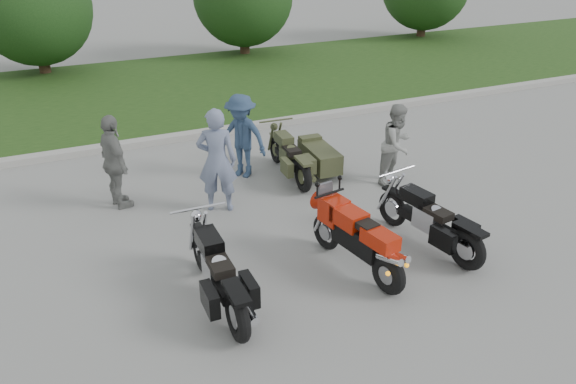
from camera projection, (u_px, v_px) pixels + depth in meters
name	position (u px, v px, depth m)	size (l,w,h in m)	color
ground	(305.00, 264.00, 8.65)	(80.00, 80.00, 0.00)	gray
curb	(197.00, 134.00, 13.51)	(60.00, 0.30, 0.15)	#A7A49D
grass_strip	(159.00, 90.00, 16.91)	(60.00, 8.00, 0.14)	#37591E
tree_mid_left	(33.00, 8.00, 17.60)	(3.60, 3.60, 4.00)	#3F2B1C
sportbike_red	(358.00, 238.00, 8.26)	(0.60, 2.03, 0.97)	black
cruiser_left	(220.00, 277.00, 7.56)	(0.39, 2.35, 0.90)	black
cruiser_right	(433.00, 223.00, 8.89)	(0.62, 2.24, 0.87)	black
cruiser_sidecar	(308.00, 158.00, 11.43)	(1.09, 2.12, 0.82)	black
person_stripe	(217.00, 160.00, 9.86)	(0.70, 0.46, 1.91)	slate
person_grey	(397.00, 144.00, 10.96)	(0.78, 0.61, 1.61)	gray
person_denim	(241.00, 136.00, 11.20)	(1.11, 0.64, 1.72)	navy
person_back	(115.00, 162.00, 9.99)	(1.03, 0.43, 1.75)	gray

